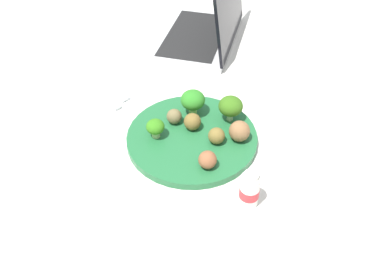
# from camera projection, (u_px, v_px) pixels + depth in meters

# --- Properties ---
(ground_plane) EXTENTS (4.00, 4.00, 0.00)m
(ground_plane) POSITION_uv_depth(u_px,v_px,m) (192.00, 140.00, 0.91)
(ground_plane) COLOR silver
(plate) EXTENTS (0.28, 0.28, 0.02)m
(plate) POSITION_uv_depth(u_px,v_px,m) (192.00, 138.00, 0.90)
(plate) COLOR #236638
(plate) RESTS_ON ground_plane
(broccoli_floret_far_rim) EXTENTS (0.04, 0.04, 0.04)m
(broccoli_floret_far_rim) POSITION_uv_depth(u_px,v_px,m) (155.00, 127.00, 0.87)
(broccoli_floret_far_rim) COLOR #94B86C
(broccoli_floret_far_rim) RESTS_ON plate
(broccoli_floret_front_left) EXTENTS (0.05, 0.05, 0.06)m
(broccoli_floret_front_left) POSITION_uv_depth(u_px,v_px,m) (231.00, 106.00, 0.91)
(broccoli_floret_front_left) COLOR #A0BA83
(broccoli_floret_front_left) RESTS_ON plate
(broccoli_floret_front_right) EXTENTS (0.05, 0.05, 0.06)m
(broccoli_floret_front_right) POSITION_uv_depth(u_px,v_px,m) (193.00, 100.00, 0.93)
(broccoli_floret_front_right) COLOR #9DC869
(broccoli_floret_front_right) RESTS_ON plate
(meatball_back_right) EXTENTS (0.04, 0.04, 0.04)m
(meatball_back_right) POSITION_uv_depth(u_px,v_px,m) (208.00, 160.00, 0.81)
(meatball_back_right) COLOR brown
(meatball_back_right) RESTS_ON plate
(meatball_mid_left) EXTENTS (0.04, 0.04, 0.04)m
(meatball_mid_left) POSITION_uv_depth(u_px,v_px,m) (192.00, 122.00, 0.90)
(meatball_mid_left) COLOR brown
(meatball_mid_left) RESTS_ON plate
(meatball_far_rim) EXTENTS (0.03, 0.03, 0.03)m
(meatball_far_rim) POSITION_uv_depth(u_px,v_px,m) (174.00, 116.00, 0.92)
(meatball_far_rim) COLOR brown
(meatball_far_rim) RESTS_ON plate
(meatball_back_left) EXTENTS (0.04, 0.04, 0.04)m
(meatball_back_left) POSITION_uv_depth(u_px,v_px,m) (239.00, 131.00, 0.87)
(meatball_back_left) COLOR olive
(meatball_back_left) RESTS_ON plate
(meatball_front_right) EXTENTS (0.04, 0.04, 0.04)m
(meatball_front_right) POSITION_uv_depth(u_px,v_px,m) (216.00, 136.00, 0.87)
(meatball_front_right) COLOR brown
(meatball_front_right) RESTS_ON plate
(napkin) EXTENTS (0.18, 0.13, 0.01)m
(napkin) POSITION_uv_depth(u_px,v_px,m) (107.00, 93.00, 1.03)
(napkin) COLOR white
(napkin) RESTS_ON ground_plane
(fork) EXTENTS (0.12, 0.03, 0.01)m
(fork) POSITION_uv_depth(u_px,v_px,m) (115.00, 90.00, 1.03)
(fork) COLOR silver
(fork) RESTS_ON napkin
(knife) EXTENTS (0.15, 0.03, 0.01)m
(knife) POSITION_uv_depth(u_px,v_px,m) (103.00, 96.00, 1.01)
(knife) COLOR silver
(knife) RESTS_ON napkin
(yogurt_bottle) EXTENTS (0.04, 0.04, 0.08)m
(yogurt_bottle) POSITION_uv_depth(u_px,v_px,m) (249.00, 190.00, 0.75)
(yogurt_bottle) COLOR white
(yogurt_bottle) RESTS_ON ground_plane
(laptop) EXTENTS (0.34, 0.38, 0.21)m
(laptop) POSITION_uv_depth(u_px,v_px,m) (205.00, 29.00, 1.20)
(laptop) COLOR #B6B6B6
(laptop) RESTS_ON ground_plane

